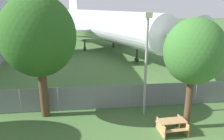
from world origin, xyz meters
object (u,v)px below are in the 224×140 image
object	(u,v)px
airplane	(102,25)
tree_near_hangar	(194,52)
tree_behind_benches	(38,36)
picnic_bench_open_grass	(172,125)

from	to	relation	value
airplane	tree_near_hangar	distance (m)	25.24
tree_behind_benches	picnic_bench_open_grass	bearing A→B (deg)	-20.87
tree_near_hangar	tree_behind_benches	size ratio (longest dim) A/B	0.83
picnic_bench_open_grass	tree_behind_benches	world-z (taller)	tree_behind_benches
tree_near_hangar	tree_behind_benches	bearing A→B (deg)	163.70
airplane	picnic_bench_open_grass	size ratio (longest dim) A/B	22.06
picnic_bench_open_grass	tree_behind_benches	bearing A→B (deg)	159.13
tree_behind_benches	airplane	bearing A→B (deg)	76.14
tree_near_hangar	airplane	bearing A→B (deg)	97.52
airplane	picnic_bench_open_grass	xyz separation A→B (m)	(2.22, -25.39, -3.58)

